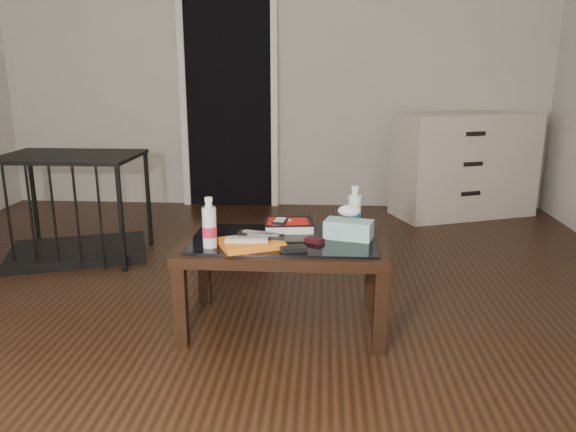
# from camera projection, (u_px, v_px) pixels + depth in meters

# --- Properties ---
(ground) EXTENTS (5.00, 5.00, 0.00)m
(ground) POSITION_uv_depth(u_px,v_px,m) (231.00, 315.00, 2.99)
(ground) COLOR black
(ground) RESTS_ON ground
(doorway) EXTENTS (0.90, 0.08, 2.07)m
(doorway) POSITION_uv_depth(u_px,v_px,m) (229.00, 96.00, 5.13)
(doorway) COLOR black
(doorway) RESTS_ON ground
(coffee_table) EXTENTS (1.00, 0.60, 0.46)m
(coffee_table) POSITION_uv_depth(u_px,v_px,m) (283.00, 251.00, 2.78)
(coffee_table) COLOR black
(coffee_table) RESTS_ON ground
(dresser) EXTENTS (1.30, 0.89, 0.90)m
(dresser) POSITION_uv_depth(u_px,v_px,m) (465.00, 165.00, 4.91)
(dresser) COLOR beige
(dresser) RESTS_ON ground
(pet_crate) EXTENTS (1.05, 0.87, 0.71)m
(pet_crate) POSITION_uv_depth(u_px,v_px,m) (76.00, 224.00, 3.87)
(pet_crate) COLOR black
(pet_crate) RESTS_ON ground
(magazines) EXTENTS (0.34, 0.31, 0.03)m
(magazines) POSITION_uv_depth(u_px,v_px,m) (251.00, 243.00, 2.64)
(magazines) COLOR orange
(magazines) RESTS_ON coffee_table
(remote_silver) EXTENTS (0.20, 0.06, 0.02)m
(remote_silver) POSITION_uv_depth(u_px,v_px,m) (247.00, 239.00, 2.61)
(remote_silver) COLOR #A6A6AB
(remote_silver) RESTS_ON magazines
(remote_black_front) EXTENTS (0.20, 0.06, 0.02)m
(remote_black_front) POSITION_uv_depth(u_px,v_px,m) (263.00, 236.00, 2.66)
(remote_black_front) COLOR black
(remote_black_front) RESTS_ON magazines
(remote_black_back) EXTENTS (0.21, 0.10, 0.02)m
(remote_black_back) POSITION_uv_depth(u_px,v_px,m) (258.00, 234.00, 2.69)
(remote_black_back) COLOR black
(remote_black_back) RESTS_ON magazines
(textbook) EXTENTS (0.27, 0.23, 0.05)m
(textbook) POSITION_uv_depth(u_px,v_px,m) (289.00, 225.00, 2.91)
(textbook) COLOR black
(textbook) RESTS_ON coffee_table
(dvd_mailers) EXTENTS (0.19, 0.14, 0.01)m
(dvd_mailers) POSITION_uv_depth(u_px,v_px,m) (286.00, 221.00, 2.89)
(dvd_mailers) COLOR red
(dvd_mailers) RESTS_ON textbook
(ipod) EXTENTS (0.08, 0.11, 0.02)m
(ipod) POSITION_uv_depth(u_px,v_px,m) (280.00, 221.00, 2.85)
(ipod) COLOR black
(ipod) RESTS_ON dvd_mailers
(flip_phone) EXTENTS (0.10, 0.09, 0.02)m
(flip_phone) POSITION_uv_depth(u_px,v_px,m) (314.00, 240.00, 2.69)
(flip_phone) COLOR black
(flip_phone) RESTS_ON coffee_table
(wallet) EXTENTS (0.14, 0.10, 0.02)m
(wallet) POSITION_uv_depth(u_px,v_px,m) (293.00, 248.00, 2.58)
(wallet) COLOR black
(wallet) RESTS_ON coffee_table
(water_bottle_left) EXTENTS (0.07, 0.07, 0.24)m
(water_bottle_left) POSITION_uv_depth(u_px,v_px,m) (209.00, 222.00, 2.60)
(water_bottle_left) COLOR silver
(water_bottle_left) RESTS_ON coffee_table
(water_bottle_right) EXTENTS (0.07, 0.07, 0.24)m
(water_bottle_right) POSITION_uv_depth(u_px,v_px,m) (355.00, 209.00, 2.85)
(water_bottle_right) COLOR white
(water_bottle_right) RESTS_ON coffee_table
(tissue_box) EXTENTS (0.25, 0.18, 0.09)m
(tissue_box) POSITION_uv_depth(u_px,v_px,m) (349.00, 229.00, 2.76)
(tissue_box) COLOR teal
(tissue_box) RESTS_ON coffee_table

